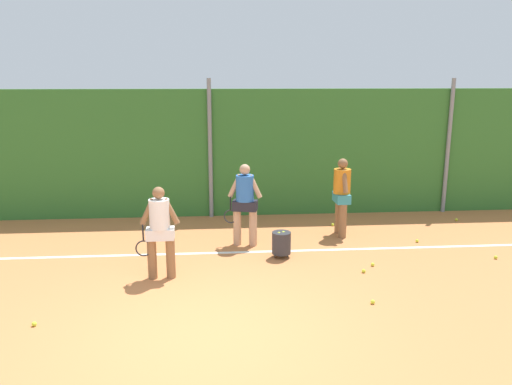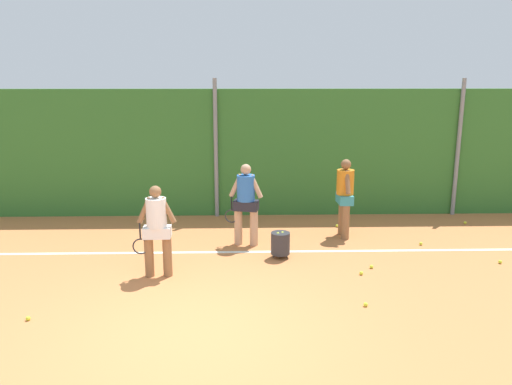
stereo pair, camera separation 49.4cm
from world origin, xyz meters
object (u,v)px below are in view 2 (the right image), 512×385
tennis_ball_1 (421,244)px  tennis_ball_7 (337,226)px  player_midcourt (246,200)px  tennis_ball_6 (500,262)px  ball_hopper (280,243)px  tennis_ball_2 (371,267)px  tennis_ball_0 (465,223)px  tennis_ball_5 (366,304)px  player_backcourt_far (345,194)px  tennis_ball_8 (361,273)px  tennis_ball_4 (28,318)px  player_foreground_near (157,226)px

tennis_ball_1 → tennis_ball_7: bearing=138.9°
player_midcourt → tennis_ball_7: (2.10, 1.16, -0.91)m
tennis_ball_6 → player_midcourt: bearing=165.6°
ball_hopper → tennis_ball_2: ball_hopper is taller
tennis_ball_0 → tennis_ball_1: same height
ball_hopper → tennis_ball_5: 2.41m
player_backcourt_far → tennis_ball_2: bearing=-176.7°
tennis_ball_1 → tennis_ball_2: bearing=-137.0°
tennis_ball_8 → tennis_ball_2: bearing=49.2°
tennis_ball_0 → tennis_ball_2: same height
tennis_ball_4 → tennis_ball_6: (7.80, 2.01, 0.00)m
player_midcourt → tennis_ball_4: bearing=59.1°
player_foreground_near → tennis_ball_0: size_ratio=24.25×
tennis_ball_1 → tennis_ball_4: bearing=-155.3°
tennis_ball_5 → ball_hopper: bearing=118.1°
tennis_ball_5 → tennis_ball_6: size_ratio=1.00×
tennis_ball_6 → tennis_ball_7: same height
tennis_ball_6 → player_backcourt_far: bearing=147.0°
tennis_ball_7 → tennis_ball_1: bearing=-41.1°
tennis_ball_4 → tennis_ball_8: size_ratio=1.00×
player_midcourt → tennis_ball_4: (-3.11, -3.21, -0.91)m
tennis_ball_2 → tennis_ball_8: bearing=-130.8°
tennis_ball_1 → tennis_ball_6: (1.10, -1.07, 0.00)m
player_backcourt_far → tennis_ball_4: bearing=124.0°
player_foreground_near → player_backcourt_far: player_backcourt_far is taller
tennis_ball_1 → tennis_ball_6: 1.54m
tennis_ball_7 → tennis_ball_8: 2.84m
player_foreground_near → tennis_ball_0: player_foreground_near is taller
player_midcourt → tennis_ball_6: size_ratio=25.42×
tennis_ball_0 → tennis_ball_2: 3.97m
tennis_ball_0 → tennis_ball_1: (-1.56, -1.47, 0.00)m
ball_hopper → tennis_ball_0: bearing=25.2°
player_foreground_near → tennis_ball_4: player_foreground_near is taller
tennis_ball_8 → tennis_ball_6: bearing=9.9°
tennis_ball_6 → tennis_ball_5: bearing=-149.8°
tennis_ball_4 → player_midcourt: bearing=46.0°
player_foreground_near → tennis_ball_1: 5.39m
tennis_ball_2 → player_foreground_near: bearing=-176.3°
player_midcourt → tennis_ball_5: player_midcourt is taller
tennis_ball_5 → player_foreground_near: bearing=158.9°
ball_hopper → tennis_ball_5: ball_hopper is taller
player_foreground_near → tennis_ball_8: 3.63m
player_foreground_near → tennis_ball_2: bearing=-177.5°
tennis_ball_4 → tennis_ball_8: same height
player_foreground_near → tennis_ball_2: 3.88m
player_foreground_near → player_backcourt_far: size_ratio=0.95×
player_backcourt_far → tennis_ball_8: 2.34m
tennis_ball_1 → tennis_ball_7: (-1.49, 1.30, 0.00)m
tennis_ball_2 → tennis_ball_6: size_ratio=1.00×
tennis_ball_5 → tennis_ball_7: (0.32, 4.06, 0.00)m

